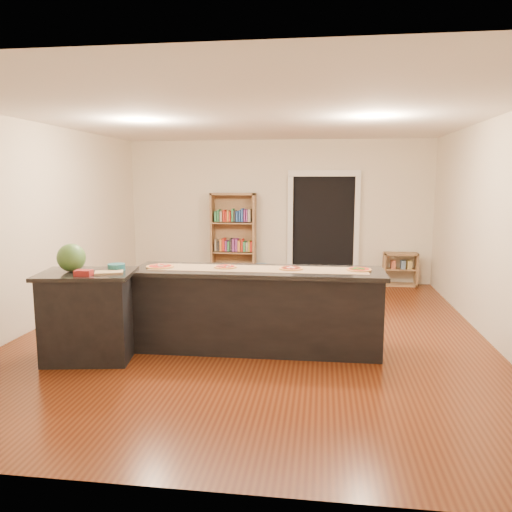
# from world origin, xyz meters

# --- Properties ---
(room) EXTENTS (6.00, 7.00, 2.80)m
(room) POSITION_xyz_m (0.00, 0.00, 1.40)
(room) COLOR beige
(room) RESTS_ON ground
(doorway) EXTENTS (1.40, 0.09, 2.21)m
(doorway) POSITION_xyz_m (0.90, 3.46, 1.20)
(doorway) COLOR black
(doorway) RESTS_ON room
(kitchen_island) EXTENTS (2.96, 0.80, 0.98)m
(kitchen_island) POSITION_xyz_m (0.14, -0.67, 0.49)
(kitchen_island) COLOR black
(kitchen_island) RESTS_ON ground
(side_counter) EXTENTS (1.02, 0.74, 1.01)m
(side_counter) POSITION_xyz_m (-1.71, -1.27, 0.51)
(side_counter) COLOR black
(side_counter) RESTS_ON ground
(bookshelf) EXTENTS (0.88, 0.31, 1.77)m
(bookshelf) POSITION_xyz_m (-0.87, 3.29, 0.88)
(bookshelf) COLOR #946F48
(bookshelf) RESTS_ON ground
(low_shelf) EXTENTS (0.64, 0.27, 0.64)m
(low_shelf) POSITION_xyz_m (2.39, 3.31, 0.32)
(low_shelf) COLOR #946F48
(low_shelf) RESTS_ON ground
(waste_bin) EXTENTS (0.26, 0.26, 0.38)m
(waste_bin) POSITION_xyz_m (-0.30, 3.22, 0.19)
(waste_bin) COLOR #4D79AC
(waste_bin) RESTS_ON ground
(kraft_paper) EXTENTS (2.58, 0.50, 0.00)m
(kraft_paper) POSITION_xyz_m (0.14, -0.66, 0.98)
(kraft_paper) COLOR #96704D
(kraft_paper) RESTS_ON kitchen_island
(watermelon) EXTENTS (0.31, 0.31, 0.31)m
(watermelon) POSITION_xyz_m (-1.88, -1.26, 1.16)
(watermelon) COLOR #144214
(watermelon) RESTS_ON side_counter
(cutting_board) EXTENTS (0.35, 0.30, 0.02)m
(cutting_board) POSITION_xyz_m (-1.43, -1.31, 1.02)
(cutting_board) COLOR tan
(cutting_board) RESTS_ON side_counter
(package_red) EXTENTS (0.18, 0.13, 0.06)m
(package_red) POSITION_xyz_m (-1.64, -1.48, 1.04)
(package_red) COLOR maroon
(package_red) RESTS_ON side_counter
(package_teal) EXTENTS (0.20, 0.20, 0.07)m
(package_teal) POSITION_xyz_m (-1.42, -1.12, 1.04)
(package_teal) COLOR #195966
(package_teal) RESTS_ON side_counter
(pizza_a) EXTENTS (0.32, 0.32, 0.02)m
(pizza_a) POSITION_xyz_m (-1.05, -0.71, 0.99)
(pizza_a) COLOR tan
(pizza_a) RESTS_ON kitchen_island
(pizza_b) EXTENTS (0.29, 0.29, 0.02)m
(pizza_b) POSITION_xyz_m (-0.26, -0.64, 0.99)
(pizza_b) COLOR tan
(pizza_b) RESTS_ON kitchen_island
(pizza_c) EXTENTS (0.28, 0.28, 0.02)m
(pizza_c) POSITION_xyz_m (0.53, -0.64, 0.99)
(pizza_c) COLOR tan
(pizza_c) RESTS_ON kitchen_island
(pizza_d) EXTENTS (0.30, 0.30, 0.02)m
(pizza_d) POSITION_xyz_m (1.32, -0.61, 0.99)
(pizza_d) COLOR tan
(pizza_d) RESTS_ON kitchen_island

